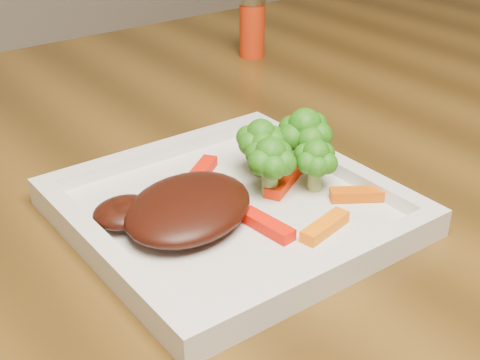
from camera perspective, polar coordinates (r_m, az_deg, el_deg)
dining_table at (r=1.06m, az=5.57°, el=-12.66°), size 1.60×0.90×0.75m
plate at (r=0.60m, az=-0.76°, el=-2.86°), size 0.27×0.27×0.01m
steak at (r=0.57m, az=-4.44°, el=-2.36°), size 0.16×0.14×0.03m
broccoli_0 at (r=0.64m, az=1.79°, el=3.34°), size 0.06×0.06×0.07m
broccoli_1 at (r=0.65m, az=5.50°, el=3.38°), size 0.07×0.07×0.06m
broccoli_2 at (r=0.62m, az=6.48°, el=1.61°), size 0.05×0.05×0.06m
broccoli_3 at (r=0.61m, az=2.60°, el=1.28°), size 0.07×0.07×0.06m
carrot_0 at (r=0.57m, az=7.27°, el=-3.95°), size 0.06×0.03×0.01m
carrot_1 at (r=0.62m, az=10.23°, el=-1.21°), size 0.05×0.04×0.01m
carrot_2 at (r=0.57m, az=2.31°, el=-3.86°), size 0.02×0.06×0.01m
carrot_4 at (r=0.65m, az=-3.32°, el=0.74°), size 0.05×0.04×0.01m
carrot_6 at (r=0.63m, az=3.77°, el=-0.01°), size 0.06×0.04×0.01m
spice_shaker at (r=1.02m, az=1.04°, el=12.99°), size 0.05×0.05×0.09m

